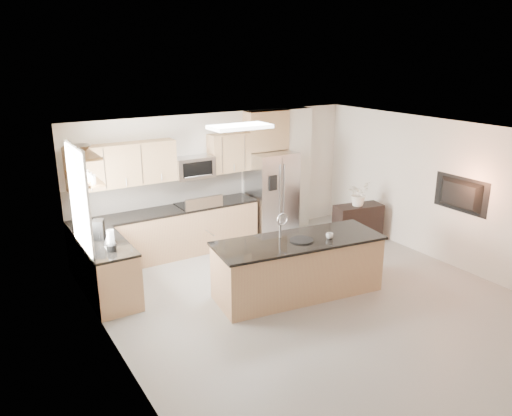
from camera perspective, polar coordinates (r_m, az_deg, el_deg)
floor at (r=7.95m, az=6.73°, el=-10.62°), size 6.50×6.50×0.00m
ceiling at (r=7.11m, az=7.47°, el=8.20°), size 6.00×6.50×0.02m
wall_back at (r=10.07m, az=-4.46°, el=3.44°), size 6.00×0.02×2.60m
wall_left at (r=6.14m, az=-15.62°, el=-6.49°), size 0.02×6.50×2.60m
wall_right at (r=9.53m, az=21.40°, el=1.46°), size 0.02×6.50×2.60m
back_counter at (r=9.55m, az=-10.01°, el=-2.75°), size 3.55×0.66×1.44m
left_counter at (r=8.20m, az=-16.65°, el=-6.81°), size 0.66×1.50×0.92m
range at (r=9.77m, az=-6.59°, el=-2.13°), size 0.76×0.64×1.14m
upper_cabinets at (r=9.29m, az=-11.25°, el=5.31°), size 3.50×0.33×0.75m
microwave at (r=9.56m, az=-7.15°, el=4.64°), size 0.76×0.40×0.40m
refrigerator at (r=10.37m, az=1.77°, el=1.57°), size 0.92×0.78×1.78m
partition_column at (r=10.87m, az=4.50°, el=4.49°), size 0.60×0.30×2.60m
window at (r=7.74m, az=-19.55°, el=0.86°), size 0.04×1.15×1.65m
shelf_lower at (r=7.78m, az=-19.03°, el=3.29°), size 0.30×1.20×0.04m
shelf_upper at (r=7.71m, az=-19.30°, el=5.96°), size 0.30×1.20×0.04m
ceiling_fixture at (r=8.21m, az=-1.84°, el=9.27°), size 1.00×0.50×0.06m
island at (r=7.99m, az=4.82°, el=-6.70°), size 2.79×1.31×1.35m
credenza at (r=10.34m, az=11.54°, el=-1.75°), size 1.03×0.57×0.78m
cup at (r=7.89m, az=8.41°, el=-3.16°), size 0.15×0.15×0.09m
platter at (r=7.76m, az=5.25°, el=-3.68°), size 0.48×0.48×0.02m
blender at (r=7.62m, az=-16.25°, el=-3.75°), size 0.14×0.14×0.33m
kettle at (r=7.90m, az=-16.45°, el=-3.26°), size 0.20×0.20×0.25m
coffee_maker at (r=8.16m, az=-17.53°, el=-2.42°), size 0.23×0.25×0.31m
bowl at (r=7.81m, az=-19.55°, el=6.59°), size 0.42×0.42×0.10m
flower_vase at (r=10.10m, az=11.67°, el=2.32°), size 0.80×0.74×0.74m
television at (r=9.33m, az=22.06°, el=1.39°), size 0.14×1.08×0.62m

